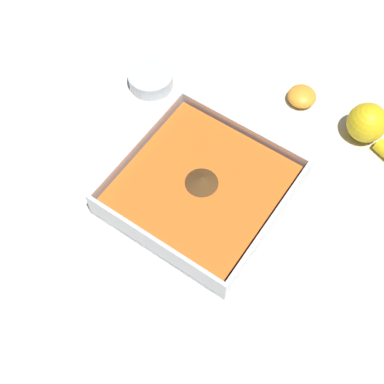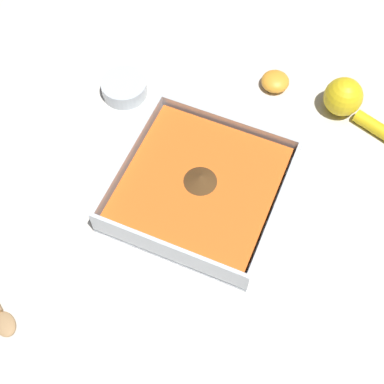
{
  "view_description": "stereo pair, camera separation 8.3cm",
  "coord_description": "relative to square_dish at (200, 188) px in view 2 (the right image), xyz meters",
  "views": [
    {
      "loc": [
        -0.26,
        0.38,
        0.75
      ],
      "look_at": [
        -0.02,
        0.04,
        0.03
      ],
      "focal_mm": 50.0,
      "sensor_mm": 36.0,
      "label": 1
    },
    {
      "loc": [
        -0.19,
        0.42,
        0.75
      ],
      "look_at": [
        -0.02,
        0.04,
        0.03
      ],
      "focal_mm": 50.0,
      "sensor_mm": 36.0,
      "label": 2
    }
  ],
  "objects": [
    {
      "name": "square_dish",
      "position": [
        0.0,
        0.0,
        0.0
      ],
      "size": [
        0.25,
        0.25,
        0.06
      ],
      "color": "silver",
      "rests_on": "ground_plane"
    },
    {
      "name": "lemon_half",
      "position": [
        -0.04,
        -0.26,
        -0.01
      ],
      "size": [
        0.05,
        0.05,
        0.03
      ],
      "color": "orange",
      "rests_on": "ground_plane"
    },
    {
      "name": "spice_bowl",
      "position": [
        0.21,
        -0.14,
        -0.01
      ],
      "size": [
        0.08,
        0.08,
        0.03
      ],
      "color": "silver",
      "rests_on": "ground_plane"
    },
    {
      "name": "lemon_squeezer",
      "position": [
        -0.18,
        -0.25,
        0.01
      ],
      "size": [
        0.2,
        0.1,
        0.07
      ],
      "rotation": [
        0.0,
        0.0,
        5.95
      ],
      "color": "yellow",
      "rests_on": "ground_plane"
    },
    {
      "name": "ground_plane",
      "position": [
        0.03,
        -0.03,
        -0.02
      ],
      "size": [
        4.0,
        4.0,
        0.0
      ],
      "primitive_type": "plane",
      "color": "beige"
    }
  ]
}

